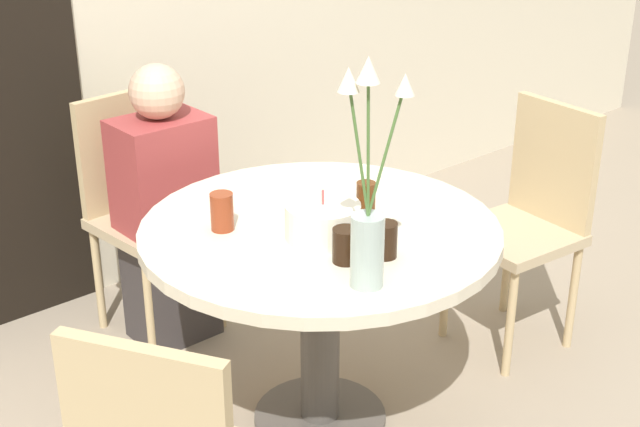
{
  "coord_description": "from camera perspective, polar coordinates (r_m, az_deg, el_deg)",
  "views": [
    {
      "loc": [
        -1.63,
        -1.89,
        1.88
      ],
      "look_at": [
        0.0,
        0.0,
        0.77
      ],
      "focal_mm": 50.0,
      "sensor_mm": 36.0,
      "label": 1
    }
  ],
  "objects": [
    {
      "name": "ground_plane",
      "position": [
        3.12,
        -0.0,
        -13.11
      ],
      "size": [
        16.0,
        16.0,
        0.0
      ],
      "primitive_type": "plane",
      "color": "gray"
    },
    {
      "name": "dining_table",
      "position": [
        2.8,
        -0.0,
        -3.38
      ],
      "size": [
        1.12,
        1.12,
        0.73
      ],
      "color": "beige",
      "rests_on": "ground_plane"
    },
    {
      "name": "chair_near_front",
      "position": [
        3.51,
        -11.39,
        0.92
      ],
      "size": [
        0.43,
        0.43,
        0.94
      ],
      "rotation": [
        0.0,
        0.0,
        0.08
      ],
      "color": "tan",
      "rests_on": "ground_plane"
    },
    {
      "name": "chair_far_back",
      "position": [
        3.43,
        13.33,
        0.15
      ],
      "size": [
        0.44,
        0.44,
        0.94
      ],
      "rotation": [
        0.0,
        0.0,
        4.62
      ],
      "color": "tan",
      "rests_on": "ground_plane"
    },
    {
      "name": "birthday_cake",
      "position": [
        2.64,
        0.18,
        -0.47
      ],
      "size": [
        0.23,
        0.23,
        0.15
      ],
      "color": "white",
      "rests_on": "dining_table"
    },
    {
      "name": "flower_vase",
      "position": [
        2.29,
        3.1,
        0.26
      ],
      "size": [
        0.17,
        0.14,
        0.64
      ],
      "color": "#9EB2AD",
      "rests_on": "dining_table"
    },
    {
      "name": "side_plate",
      "position": [
        2.98,
        -2.36,
        1.37
      ],
      "size": [
        0.2,
        0.2,
        0.01
      ],
      "color": "white",
      "rests_on": "dining_table"
    },
    {
      "name": "drink_glass_0",
      "position": [
        2.54,
        4.19,
        -1.68
      ],
      "size": [
        0.07,
        0.07,
        0.1
      ],
      "color": "black",
      "rests_on": "dining_table"
    },
    {
      "name": "drink_glass_1",
      "position": [
        2.81,
        2.95,
        1.01
      ],
      "size": [
        0.06,
        0.06,
        0.1
      ],
      "color": "#51280F",
      "rests_on": "dining_table"
    },
    {
      "name": "drink_glass_2",
      "position": [
        2.71,
        -6.29,
        0.12
      ],
      "size": [
        0.07,
        0.07,
        0.12
      ],
      "color": "maroon",
      "rests_on": "dining_table"
    },
    {
      "name": "drink_glass_3",
      "position": [
        2.5,
        1.67,
        -2.05
      ],
      "size": [
        0.08,
        0.08,
        0.1
      ],
      "color": "black",
      "rests_on": "dining_table"
    },
    {
      "name": "person_woman",
      "position": [
        3.4,
        -9.82,
        -0.12
      ],
      "size": [
        0.34,
        0.24,
        1.1
      ],
      "color": "#383333",
      "rests_on": "ground_plane"
    }
  ]
}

